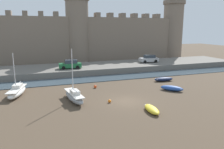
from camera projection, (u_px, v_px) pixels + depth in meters
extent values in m
plane|color=#4C3D2D|center=(127.00, 101.00, 26.14)|extent=(160.00, 160.00, 0.00)
cube|color=#3D4C56|center=(98.00, 79.00, 37.70)|extent=(80.00, 4.50, 0.10)
cube|color=#666059|center=(89.00, 68.00, 44.28)|extent=(66.37, 10.00, 1.20)
cube|color=#7A6B5B|center=(78.00, 40.00, 53.68)|extent=(54.37, 2.80, 11.26)
cylinder|color=#7A6B5B|center=(78.00, 33.00, 53.28)|extent=(5.42, 5.42, 15.08)
cylinder|color=#7A6B5B|center=(173.00, 32.00, 61.99)|extent=(5.42, 5.42, 15.08)
cylinder|color=#706254|center=(174.00, 2.00, 60.32)|extent=(6.07, 6.07, 1.00)
cube|color=#746557|center=(9.00, 13.00, 47.59)|extent=(1.10, 2.52, 1.10)
cube|color=#746557|center=(25.00, 13.00, 48.65)|extent=(1.10, 2.52, 1.10)
cube|color=#746557|center=(41.00, 14.00, 49.72)|extent=(1.10, 2.52, 1.10)
cube|color=#746557|center=(56.00, 14.00, 50.79)|extent=(1.10, 2.52, 1.10)
cube|color=#746557|center=(97.00, 15.00, 54.00)|extent=(1.10, 2.52, 1.10)
cube|color=#746557|center=(110.00, 15.00, 55.06)|extent=(1.10, 2.52, 1.10)
cube|color=#746557|center=(122.00, 15.00, 56.13)|extent=(1.10, 2.52, 1.10)
cube|color=#746557|center=(134.00, 16.00, 57.20)|extent=(1.10, 2.52, 1.10)
cube|color=#746557|center=(145.00, 16.00, 58.27)|extent=(1.10, 2.52, 1.10)
cube|color=#746557|center=(156.00, 16.00, 59.34)|extent=(1.10, 2.52, 1.10)
ellipsoid|color=silver|center=(17.00, 92.00, 28.25)|extent=(2.71, 5.71, 0.98)
cube|color=silver|center=(17.00, 89.00, 28.16)|extent=(2.34, 5.01, 0.08)
cube|color=silver|center=(18.00, 86.00, 28.51)|extent=(1.29, 1.72, 0.44)
cylinder|color=silver|center=(14.00, 71.00, 27.40)|extent=(0.10, 0.10, 4.61)
cylinder|color=silver|center=(18.00, 84.00, 28.60)|extent=(0.65, 2.43, 0.08)
ellipsoid|color=yellow|center=(152.00, 109.00, 22.78)|extent=(1.32, 2.96, 0.59)
ellipsoid|color=#F2F246|center=(152.00, 109.00, 22.77)|extent=(1.04, 2.42, 0.32)
cube|color=beige|center=(153.00, 109.00, 22.56)|extent=(0.92, 0.28, 0.06)
cube|color=beige|center=(148.00, 105.00, 23.83)|extent=(0.61, 0.33, 0.08)
ellipsoid|color=gray|center=(74.00, 97.00, 26.18)|extent=(2.05, 5.68, 1.02)
cube|color=silver|center=(74.00, 93.00, 26.08)|extent=(1.77, 4.99, 0.08)
cube|color=silver|center=(75.00, 92.00, 25.66)|extent=(1.04, 1.66, 0.44)
cylinder|color=silver|center=(72.00, 71.00, 25.77)|extent=(0.10, 0.10, 5.24)
cylinder|color=silver|center=(75.00, 90.00, 25.49)|extent=(0.43, 2.49, 0.08)
ellipsoid|color=#141E3D|center=(164.00, 79.00, 36.11)|extent=(3.35, 1.45, 0.66)
ellipsoid|color=navy|center=(164.00, 79.00, 36.09)|extent=(2.74, 1.13, 0.36)
cube|color=beige|center=(165.00, 78.00, 36.15)|extent=(0.26, 1.09, 0.06)
cube|color=beige|center=(157.00, 79.00, 35.74)|extent=(0.32, 0.71, 0.08)
ellipsoid|color=#234793|center=(172.00, 88.00, 30.55)|extent=(2.99, 3.13, 0.71)
ellipsoid|color=blue|center=(172.00, 88.00, 30.54)|extent=(2.41, 2.54, 0.39)
cube|color=beige|center=(170.00, 87.00, 30.64)|extent=(0.87, 0.81, 0.06)
cube|color=beige|center=(181.00, 89.00, 29.95)|extent=(0.67, 0.64, 0.08)
sphere|color=orange|center=(110.00, 101.00, 25.64)|extent=(0.38, 0.38, 0.38)
sphere|color=#E04C1E|center=(95.00, 87.00, 31.93)|extent=(0.45, 0.45, 0.45)
cube|color=#1E6638|center=(70.00, 65.00, 40.69)|extent=(4.19, 1.93, 0.80)
cube|color=#2D3842|center=(71.00, 62.00, 40.58)|extent=(2.34, 1.62, 0.64)
cylinder|color=black|center=(64.00, 68.00, 39.60)|extent=(0.65, 0.22, 0.64)
cylinder|color=black|center=(63.00, 66.00, 41.20)|extent=(0.65, 0.22, 0.64)
cylinder|color=black|center=(78.00, 67.00, 40.29)|extent=(0.65, 0.22, 0.64)
cylinder|color=black|center=(77.00, 66.00, 41.88)|extent=(0.65, 0.22, 0.64)
cube|color=#B2B5B7|center=(149.00, 60.00, 48.14)|extent=(4.19, 1.93, 0.80)
cube|color=#2D3842|center=(149.00, 56.00, 48.04)|extent=(2.34, 1.62, 0.64)
cylinder|color=black|center=(145.00, 62.00, 47.06)|extent=(0.65, 0.22, 0.64)
cylinder|color=black|center=(142.00, 61.00, 48.66)|extent=(0.65, 0.22, 0.64)
cylinder|color=black|center=(156.00, 61.00, 47.74)|extent=(0.65, 0.22, 0.64)
cylinder|color=black|center=(152.00, 60.00, 49.34)|extent=(0.65, 0.22, 0.64)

